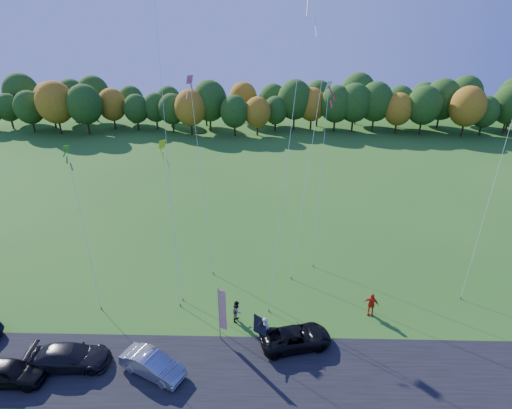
{
  "coord_description": "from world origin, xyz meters",
  "views": [
    {
      "loc": [
        0.68,
        -22.44,
        20.19
      ],
      "look_at": [
        0.0,
        6.0,
        7.0
      ],
      "focal_mm": 28.0,
      "sensor_mm": 36.0,
      "label": 1
    }
  ],
  "objects_px": {
    "black_suv": "(296,337)",
    "silver_sedan": "(152,364)",
    "feather_flag": "(222,309)",
    "person_east": "(371,304)"
  },
  "relations": [
    {
      "from": "black_suv",
      "to": "silver_sedan",
      "type": "xyz_separation_m",
      "value": [
        -9.09,
        -2.57,
        0.03
      ]
    },
    {
      "from": "silver_sedan",
      "to": "person_east",
      "type": "bearing_deg",
      "value": -42.78
    },
    {
      "from": "person_east",
      "to": "feather_flag",
      "type": "relative_size",
      "value": 0.44
    },
    {
      "from": "black_suv",
      "to": "feather_flag",
      "type": "distance_m",
      "value": 5.38
    },
    {
      "from": "black_suv",
      "to": "feather_flag",
      "type": "xyz_separation_m",
      "value": [
        -4.99,
        0.44,
        1.95
      ]
    },
    {
      "from": "feather_flag",
      "to": "person_east",
      "type": "bearing_deg",
      "value": 14.64
    },
    {
      "from": "person_east",
      "to": "feather_flag",
      "type": "height_order",
      "value": "feather_flag"
    },
    {
      "from": "black_suv",
      "to": "feather_flag",
      "type": "bearing_deg",
      "value": 71.55
    },
    {
      "from": "black_suv",
      "to": "feather_flag",
      "type": "height_order",
      "value": "feather_flag"
    },
    {
      "from": "person_east",
      "to": "feather_flag",
      "type": "distance_m",
      "value": 11.31
    }
  ]
}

